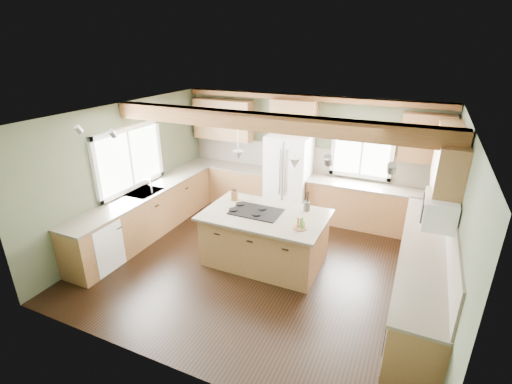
% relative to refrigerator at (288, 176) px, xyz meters
% --- Properties ---
extents(floor, '(5.60, 5.60, 0.00)m').
position_rel_refrigerator_xyz_m(floor, '(0.30, -2.12, -0.90)').
color(floor, black).
rests_on(floor, ground).
extents(ceiling, '(5.60, 5.60, 0.00)m').
position_rel_refrigerator_xyz_m(ceiling, '(0.30, -2.12, 1.70)').
color(ceiling, silver).
rests_on(ceiling, wall_back).
extents(wall_back, '(5.60, 0.00, 5.60)m').
position_rel_refrigerator_xyz_m(wall_back, '(0.30, 0.38, 0.40)').
color(wall_back, '#454D37').
rests_on(wall_back, ground).
extents(wall_left, '(0.00, 5.00, 5.00)m').
position_rel_refrigerator_xyz_m(wall_left, '(-2.50, -2.12, 0.40)').
color(wall_left, '#454D37').
rests_on(wall_left, ground).
extents(wall_right, '(0.00, 5.00, 5.00)m').
position_rel_refrigerator_xyz_m(wall_right, '(3.10, -2.12, 0.40)').
color(wall_right, '#454D37').
rests_on(wall_right, ground).
extents(ceiling_beam, '(5.55, 0.26, 0.26)m').
position_rel_refrigerator_xyz_m(ceiling_beam, '(0.30, -2.02, 1.57)').
color(ceiling_beam, '#4C2D15').
rests_on(ceiling_beam, ceiling).
extents(soffit_trim, '(5.55, 0.20, 0.10)m').
position_rel_refrigerator_xyz_m(soffit_trim, '(0.30, 0.28, 1.64)').
color(soffit_trim, '#4C2D15').
rests_on(soffit_trim, ceiling).
extents(backsplash_back, '(5.58, 0.03, 0.58)m').
position_rel_refrigerator_xyz_m(backsplash_back, '(0.30, 0.36, 0.31)').
color(backsplash_back, brown).
rests_on(backsplash_back, wall_back).
extents(backsplash_right, '(0.03, 3.70, 0.58)m').
position_rel_refrigerator_xyz_m(backsplash_right, '(3.08, -2.07, 0.31)').
color(backsplash_right, brown).
rests_on(backsplash_right, wall_right).
extents(base_cab_back_left, '(2.02, 0.60, 0.88)m').
position_rel_refrigerator_xyz_m(base_cab_back_left, '(-1.49, 0.08, -0.46)').
color(base_cab_back_left, brown).
rests_on(base_cab_back_left, floor).
extents(counter_back_left, '(2.06, 0.64, 0.04)m').
position_rel_refrigerator_xyz_m(counter_back_left, '(-1.49, 0.08, 0.00)').
color(counter_back_left, '#50473B').
rests_on(counter_back_left, base_cab_back_left).
extents(base_cab_back_right, '(2.62, 0.60, 0.88)m').
position_rel_refrigerator_xyz_m(base_cab_back_right, '(1.79, 0.08, -0.46)').
color(base_cab_back_right, brown).
rests_on(base_cab_back_right, floor).
extents(counter_back_right, '(2.66, 0.64, 0.04)m').
position_rel_refrigerator_xyz_m(counter_back_right, '(1.79, 0.08, 0.00)').
color(counter_back_right, '#50473B').
rests_on(counter_back_right, base_cab_back_right).
extents(base_cab_left, '(0.60, 3.70, 0.88)m').
position_rel_refrigerator_xyz_m(base_cab_left, '(-2.20, -2.07, -0.46)').
color(base_cab_left, brown).
rests_on(base_cab_left, floor).
extents(counter_left, '(0.64, 3.74, 0.04)m').
position_rel_refrigerator_xyz_m(counter_left, '(-2.20, -2.07, 0.00)').
color(counter_left, '#50473B').
rests_on(counter_left, base_cab_left).
extents(base_cab_right, '(0.60, 3.70, 0.88)m').
position_rel_refrigerator_xyz_m(base_cab_right, '(2.80, -2.07, -0.46)').
color(base_cab_right, brown).
rests_on(base_cab_right, floor).
extents(counter_right, '(0.64, 3.74, 0.04)m').
position_rel_refrigerator_xyz_m(counter_right, '(2.80, -2.07, 0.00)').
color(counter_right, '#50473B').
rests_on(counter_right, base_cab_right).
extents(upper_cab_back_left, '(1.40, 0.35, 0.90)m').
position_rel_refrigerator_xyz_m(upper_cab_back_left, '(-1.69, 0.21, 1.05)').
color(upper_cab_back_left, brown).
rests_on(upper_cab_back_left, wall_back).
extents(upper_cab_over_fridge, '(0.96, 0.35, 0.70)m').
position_rel_refrigerator_xyz_m(upper_cab_over_fridge, '(-0.00, 0.21, 1.25)').
color(upper_cab_over_fridge, brown).
rests_on(upper_cab_over_fridge, wall_back).
extents(upper_cab_right, '(0.35, 2.20, 0.90)m').
position_rel_refrigerator_xyz_m(upper_cab_right, '(2.92, -1.22, 1.05)').
color(upper_cab_right, brown).
rests_on(upper_cab_right, wall_right).
extents(upper_cab_back_corner, '(0.90, 0.35, 0.90)m').
position_rel_refrigerator_xyz_m(upper_cab_back_corner, '(2.60, 0.21, 1.05)').
color(upper_cab_back_corner, brown).
rests_on(upper_cab_back_corner, wall_back).
extents(window_left, '(0.04, 1.60, 1.05)m').
position_rel_refrigerator_xyz_m(window_left, '(-2.48, -2.07, 0.65)').
color(window_left, white).
rests_on(window_left, wall_left).
extents(window_back, '(1.10, 0.04, 1.00)m').
position_rel_refrigerator_xyz_m(window_back, '(1.45, 0.36, 0.65)').
color(window_back, white).
rests_on(window_back, wall_back).
extents(sink, '(0.50, 0.65, 0.03)m').
position_rel_refrigerator_xyz_m(sink, '(-2.20, -2.07, 0.01)').
color(sink, '#262628').
rests_on(sink, counter_left).
extents(faucet, '(0.02, 0.02, 0.28)m').
position_rel_refrigerator_xyz_m(faucet, '(-2.02, -2.07, 0.15)').
color(faucet, '#B2B2B7').
rests_on(faucet, sink).
extents(dishwasher, '(0.60, 0.60, 0.84)m').
position_rel_refrigerator_xyz_m(dishwasher, '(-2.19, -3.37, -0.47)').
color(dishwasher, white).
rests_on(dishwasher, floor).
extents(oven, '(0.60, 0.72, 0.84)m').
position_rel_refrigerator_xyz_m(oven, '(2.79, -3.37, -0.47)').
color(oven, white).
rests_on(oven, floor).
extents(microwave, '(0.40, 0.70, 0.38)m').
position_rel_refrigerator_xyz_m(microwave, '(2.88, -2.17, 0.65)').
color(microwave, white).
rests_on(microwave, wall_right).
extents(pendant_left, '(0.18, 0.18, 0.16)m').
position_rel_refrigerator_xyz_m(pendant_left, '(-0.18, -2.02, 0.98)').
color(pendant_left, '#B2B2B7').
rests_on(pendant_left, ceiling).
extents(pendant_right, '(0.18, 0.18, 0.16)m').
position_rel_refrigerator_xyz_m(pendant_right, '(0.80, -2.02, 0.98)').
color(pendant_right, '#B2B2B7').
rests_on(pendant_right, ceiling).
extents(refrigerator, '(0.90, 0.74, 1.80)m').
position_rel_refrigerator_xyz_m(refrigerator, '(0.00, 0.00, 0.00)').
color(refrigerator, white).
rests_on(refrigerator, floor).
extents(island, '(1.95, 1.19, 0.88)m').
position_rel_refrigerator_xyz_m(island, '(0.31, -2.02, -0.46)').
color(island, brown).
rests_on(island, floor).
extents(island_top, '(2.08, 1.32, 0.04)m').
position_rel_refrigerator_xyz_m(island_top, '(0.31, -2.02, 0.00)').
color(island_top, '#50473B').
rests_on(island_top, island).
extents(cooktop, '(0.84, 0.56, 0.02)m').
position_rel_refrigerator_xyz_m(cooktop, '(0.15, -2.02, 0.03)').
color(cooktop, black).
rests_on(cooktop, island_top).
extents(knife_block, '(0.11, 0.09, 0.18)m').
position_rel_refrigerator_xyz_m(knife_block, '(-0.42, -1.72, 0.11)').
color(knife_block, brown).
rests_on(knife_block, island_top).
extents(utensil_crock, '(0.15, 0.15, 0.16)m').
position_rel_refrigerator_xyz_m(utensil_crock, '(0.90, -1.59, 0.10)').
color(utensil_crock, '#443D36').
rests_on(utensil_crock, island_top).
extents(bottle_tray, '(0.26, 0.26, 0.20)m').
position_rel_refrigerator_xyz_m(bottle_tray, '(1.01, -2.28, 0.12)').
color(bottle_tray, '#57361A').
rests_on(bottle_tray, island_top).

